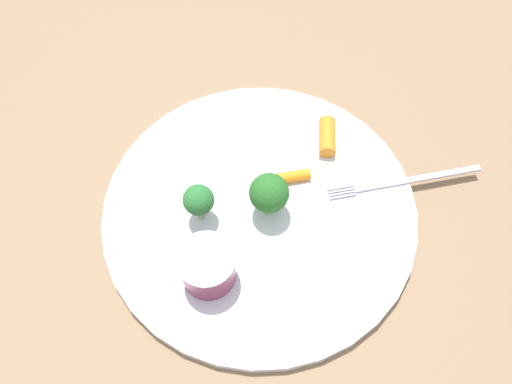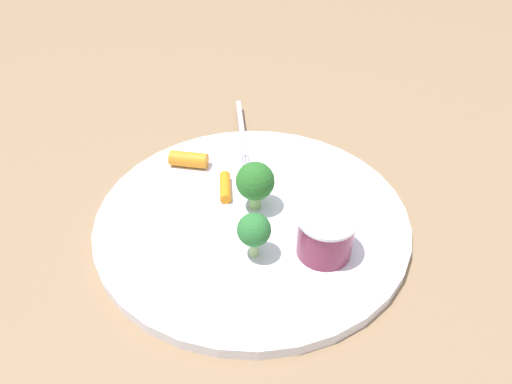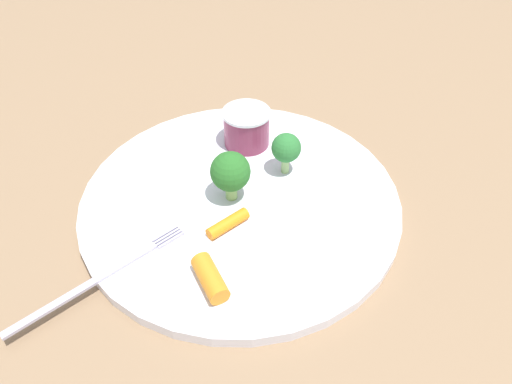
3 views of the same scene
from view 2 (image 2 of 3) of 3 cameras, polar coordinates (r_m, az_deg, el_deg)
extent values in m
plane|color=#8A6D4F|center=(0.47, -0.48, -3.63)|extent=(2.40, 2.40, 0.00)
cylinder|color=white|center=(0.47, -0.48, -3.09)|extent=(0.32, 0.32, 0.01)
cylinder|color=#792B46|center=(0.42, 8.68, -5.56)|extent=(0.05, 0.05, 0.04)
cylinder|color=silver|center=(0.40, 8.97, -3.43)|extent=(0.05, 0.05, 0.00)
cylinder|color=#95BC72|center=(0.42, -0.24, -6.91)|extent=(0.01, 0.01, 0.02)
sphere|color=#2B7133|center=(0.40, -0.25, -4.77)|extent=(0.03, 0.03, 0.03)
cylinder|color=#85B460|center=(0.47, 0.10, -1.02)|extent=(0.01, 0.01, 0.02)
sphere|color=#286926|center=(0.45, 0.10, 1.33)|extent=(0.04, 0.04, 0.04)
cylinder|color=orange|center=(0.49, -3.89, 0.63)|extent=(0.04, 0.03, 0.01)
cylinder|color=orange|center=(0.53, -8.45, 4.06)|extent=(0.03, 0.05, 0.02)
cube|color=#B1ACC4|center=(0.60, -1.85, 8.24)|extent=(0.13, 0.07, 0.00)
cube|color=#B1ACC4|center=(0.53, -0.72, 3.72)|extent=(0.03, 0.01, 0.00)
cube|color=#B1ACC4|center=(0.53, -1.08, 3.71)|extent=(0.03, 0.01, 0.00)
cube|color=#B1ACC4|center=(0.53, -1.45, 3.69)|extent=(0.03, 0.01, 0.00)
cube|color=#B1ACC4|center=(0.53, -1.81, 3.67)|extent=(0.03, 0.01, 0.00)
camera|label=1|loc=(0.43, 58.15, 48.25)|focal=36.38mm
camera|label=3|loc=(0.61, -35.31, 35.20)|focal=33.07mm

